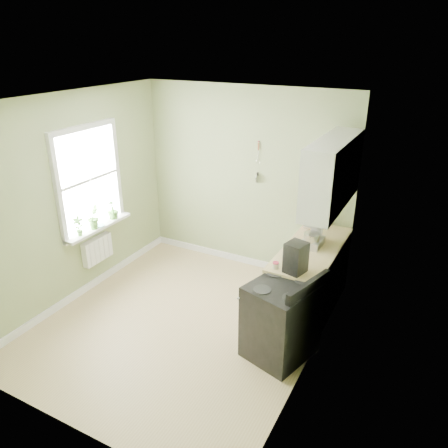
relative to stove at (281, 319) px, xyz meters
The scene contains 21 objects.
floor 1.36m from the stove, behind, with size 3.20×3.60×0.02m, color tan.
ceiling 2.60m from the stove, behind, with size 3.20×3.60×0.02m, color white.
wall_back 2.35m from the stove, 125.97° to the left, with size 3.20×0.02×2.70m, color #93A16E.
wall_left 3.03m from the stove, behind, with size 0.02×3.60×2.70m, color #93A16E.
wall_right 0.96m from the stove, ahead, with size 0.02×3.60×2.70m, color #93A16E.
base_cabinets 0.95m from the stove, 88.63° to the left, with size 0.60×1.60×0.87m, color silver.
countertop 1.05m from the stove, 89.23° to the left, with size 0.64×1.60×0.04m, color #D0B87F.
upper_cabinets 1.76m from the stove, 81.99° to the left, with size 0.35×1.40×0.80m, color silver.
window 3.08m from the stove, behind, with size 0.06×1.14×1.44m.
window_sill 2.83m from the stove, behind, with size 0.18×1.14×0.04m, color white.
radiator 2.83m from the stove, behind, with size 0.12×0.50×0.35m, color white.
wall_utensils 2.32m from the stove, 121.92° to the left, with size 0.02×0.14×0.58m.
stove is the anchor object (origin of this frame).
stand_mixer 1.22m from the stove, 90.06° to the left, with size 0.22×0.38×0.44m.
kettle 1.61m from the stove, 98.66° to the left, with size 0.17×0.10×0.17m.
coffee_maker 0.69m from the stove, 85.29° to the left, with size 0.25×0.26×0.35m.
red_tray 1.81m from the stove, 97.75° to the left, with size 0.38×0.38×0.02m, color #AE223B.
jar 0.59m from the stove, 127.24° to the left, with size 0.07×0.07×0.08m.
plant_a 2.84m from the stove, behind, with size 0.14×0.10×0.27m, color #477C2F.
plant_b 2.85m from the stove, behind, with size 0.18×0.15×0.33m, color #477C2F.
plant_c 2.89m from the stove, 168.85° to the left, with size 0.15×0.15×0.27m, color #477C2F.
Camera 1 is at (2.57, -3.74, 3.30)m, focal length 35.00 mm.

